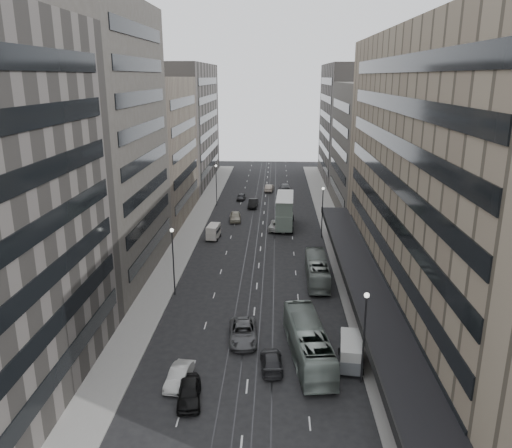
% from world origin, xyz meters
% --- Properties ---
extents(ground, '(220.00, 220.00, 0.00)m').
position_xyz_m(ground, '(0.00, 0.00, 0.00)').
color(ground, black).
rests_on(ground, ground).
extents(sidewalk_right, '(4.00, 125.00, 0.15)m').
position_xyz_m(sidewalk_right, '(12.00, 37.50, 0.07)').
color(sidewalk_right, gray).
rests_on(sidewalk_right, ground).
extents(sidewalk_left, '(4.00, 125.00, 0.15)m').
position_xyz_m(sidewalk_left, '(-12.00, 37.50, 0.07)').
color(sidewalk_left, gray).
rests_on(sidewalk_left, ground).
extents(department_store, '(19.20, 60.00, 30.00)m').
position_xyz_m(department_store, '(21.45, 8.00, 14.95)').
color(department_store, '#7B6D5A').
rests_on(department_store, ground).
extents(building_right_mid, '(15.00, 28.00, 24.00)m').
position_xyz_m(building_right_mid, '(21.50, 52.00, 12.00)').
color(building_right_mid, '#46423C').
rests_on(building_right_mid, ground).
extents(building_right_far, '(15.00, 32.00, 28.00)m').
position_xyz_m(building_right_far, '(21.50, 82.00, 14.00)').
color(building_right_far, '#5D5954').
rests_on(building_right_far, ground).
extents(building_left_b, '(15.00, 26.00, 34.00)m').
position_xyz_m(building_left_b, '(-21.50, 19.00, 17.00)').
color(building_left_b, '#46423C').
rests_on(building_left_b, ground).
extents(building_left_c, '(15.00, 28.00, 25.00)m').
position_xyz_m(building_left_c, '(-21.50, 46.00, 12.50)').
color(building_left_c, '#706657').
rests_on(building_left_c, ground).
extents(building_left_d, '(15.00, 38.00, 28.00)m').
position_xyz_m(building_left_d, '(-21.50, 79.00, 14.00)').
color(building_left_d, '#5D5954').
rests_on(building_left_d, ground).
extents(lamp_right_near, '(0.44, 0.44, 8.32)m').
position_xyz_m(lamp_right_near, '(9.70, -5.00, 5.20)').
color(lamp_right_near, '#262628').
rests_on(lamp_right_near, ground).
extents(lamp_right_far, '(0.44, 0.44, 8.32)m').
position_xyz_m(lamp_right_far, '(9.70, 35.00, 5.20)').
color(lamp_right_far, '#262628').
rests_on(lamp_right_far, ground).
extents(lamp_left_near, '(0.44, 0.44, 8.32)m').
position_xyz_m(lamp_left_near, '(-9.70, 12.00, 5.20)').
color(lamp_left_near, '#262628').
rests_on(lamp_left_near, ground).
extents(lamp_left_far, '(0.44, 0.44, 8.32)m').
position_xyz_m(lamp_left_far, '(-9.70, 55.00, 5.20)').
color(lamp_left_far, '#262628').
rests_on(lamp_left_far, ground).
extents(bus_near, '(4.41, 12.60, 3.44)m').
position_xyz_m(bus_near, '(5.37, -1.46, 1.72)').
color(bus_near, gray).
rests_on(bus_near, ground).
extents(bus_far, '(2.66, 10.92, 3.04)m').
position_xyz_m(bus_far, '(7.60, 16.97, 1.52)').
color(bus_far, gray).
rests_on(bus_far, ground).
extents(double_decker, '(3.44, 10.19, 5.51)m').
position_xyz_m(double_decker, '(3.79, 40.63, 2.98)').
color(double_decker, slate).
rests_on(double_decker, ground).
extents(vw_microbus, '(2.59, 4.87, 2.52)m').
position_xyz_m(vw_microbus, '(9.17, -2.31, 1.40)').
color(vw_microbus, slate).
rests_on(vw_microbus, ground).
extents(panel_van, '(2.13, 3.85, 2.33)m').
position_xyz_m(panel_van, '(-7.69, 33.40, 1.29)').
color(panel_van, beige).
rests_on(panel_van, ground).
extents(sedan_0, '(2.45, 4.85, 1.59)m').
position_xyz_m(sedan_0, '(-4.53, -8.12, 0.79)').
color(sedan_0, black).
rests_on(sedan_0, ground).
extents(sedan_1, '(2.03, 4.50, 1.43)m').
position_xyz_m(sedan_1, '(-5.79, -5.79, 0.72)').
color(sedan_1, '#B9B9B4').
rests_on(sedan_1, ground).
extents(sedan_2, '(3.16, 6.08, 1.64)m').
position_xyz_m(sedan_2, '(-0.83, 1.65, 0.82)').
color(sedan_2, '#525254').
rests_on(sedan_2, ground).
extents(sedan_3, '(2.28, 4.89, 1.38)m').
position_xyz_m(sedan_3, '(2.03, -3.10, 0.69)').
color(sedan_3, '#232426').
rests_on(sedan_3, ground).
extents(sedan_4, '(2.31, 5.00, 1.66)m').
position_xyz_m(sedan_4, '(-5.05, 43.90, 0.83)').
color(sedan_4, '#A19A85').
rests_on(sedan_4, ground).
extents(sedan_5, '(1.95, 5.03, 1.63)m').
position_xyz_m(sedan_5, '(-2.28, 53.86, 0.82)').
color(sedan_5, black).
rests_on(sedan_5, ground).
extents(sedan_6, '(3.50, 6.33, 1.68)m').
position_xyz_m(sedan_6, '(2.66, 39.02, 0.84)').
color(sedan_6, beige).
rests_on(sedan_6, ground).
extents(sedan_7, '(2.55, 5.64, 1.60)m').
position_xyz_m(sedan_7, '(4.34, 69.45, 0.80)').
color(sedan_7, slate).
rests_on(sedan_7, ground).
extents(sedan_8, '(1.96, 4.04, 1.33)m').
position_xyz_m(sedan_8, '(-5.07, 59.82, 0.66)').
color(sedan_8, '#292A2C').
rests_on(sedan_8, ground).
extents(sedan_9, '(2.20, 4.93, 1.57)m').
position_xyz_m(sedan_9, '(0.77, 68.46, 0.79)').
color(sedan_9, '#B6A696').
rests_on(sedan_9, ground).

